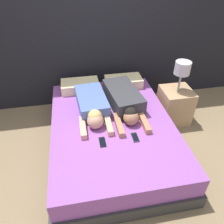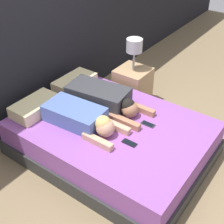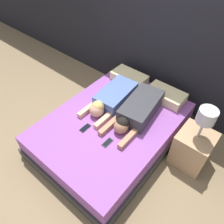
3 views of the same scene
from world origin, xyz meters
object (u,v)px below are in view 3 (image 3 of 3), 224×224
Objects in this scene: pillow_head_right at (166,95)px; person_right at (137,110)px; person_left at (111,99)px; cell_phone_right at (107,143)px; nightstand at (193,147)px; pillow_head_left at (129,78)px; bed at (112,130)px; cell_phone_left at (85,128)px.

pillow_head_right is 0.53× the size of person_right.
person_left is 0.44m from person_right.
nightstand is at bearing 41.38° from cell_phone_right.
pillow_head_left is at bearing 161.98° from nightstand.
pillow_head_left reaches higher than cell_phone_right.
nightstand is (0.84, 0.74, -0.13)m from cell_phone_right.
person_right is at bearing 4.09° from person_left.
person_right reaches higher than pillow_head_right.
bed is 2.19× the size of person_left.
pillow_head_left is at bearing 114.85° from cell_phone_right.
bed is 13.53× the size of cell_phone_left.
bed is 13.53× the size of cell_phone_right.
pillow_head_right is at bearing 68.11° from bed.
cell_phone_left is (-0.52, -1.20, -0.07)m from pillow_head_right.
person_left reaches higher than pillow_head_right.
pillow_head_right is 3.58× the size of cell_phone_right.
cell_phone_right is (0.21, -0.34, 0.23)m from bed.
cell_phone_right is at bearing -138.62° from nightstand.
person_left is 6.18× the size of cell_phone_right.
pillow_head_right reaches higher than cell_phone_left.
nightstand reaches higher than cell_phone_left.
person_right reaches higher than bed.
pillow_head_left is 1.32m from cell_phone_right.
pillow_head_right is 0.57× the size of nightstand.
cell_phone_left is 1.00× the size of cell_phone_right.
pillow_head_right is 0.59m from person_right.
pillow_head_right is 0.86m from nightstand.
nightstand is (1.23, 0.75, -0.13)m from cell_phone_left.
cell_phone_right is (0.39, 0.01, 0.00)m from cell_phone_left.
nightstand reaches higher than cell_phone_right.
person_left is at bearing -173.10° from nightstand.
pillow_head_left is 0.81m from person_right.
pillow_head_right is (0.69, 0.00, 0.00)m from pillow_head_left.
pillow_head_left is 1.22m from cell_phone_left.
cell_phone_right reaches higher than bed.
nightstand reaches higher than bed.
cell_phone_right is at bearing -91.11° from person_right.
bed is at bearing -68.11° from pillow_head_left.
person_right is at bearing -171.62° from nightstand.
person_left is 0.99× the size of nightstand.
cell_phone_right is (0.43, -0.59, -0.09)m from person_left.
bed is at bearing 63.40° from cell_phone_left.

